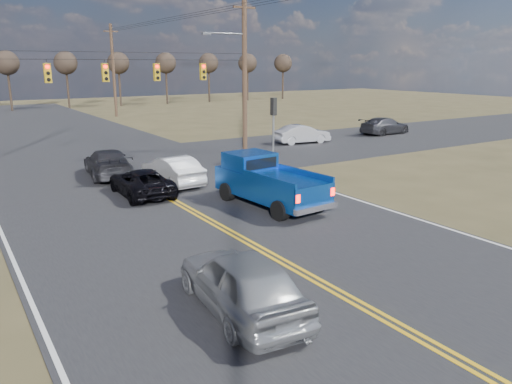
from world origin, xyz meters
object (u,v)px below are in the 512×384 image
black_suv (141,182)px  white_car_queue (172,170)px  silver_suv (242,281)px  dgrey_car_queue (108,163)px  cross_car_east_near (302,134)px  cross_car_east_far (385,126)px  pickup_truck (267,182)px

black_suv → white_car_queue: size_ratio=1.02×
silver_suv → dgrey_car_queue: silver_suv is taller
black_suv → white_car_queue: (2.05, 1.26, 0.10)m
white_car_queue → cross_car_east_near: (13.41, 6.98, -0.01)m
black_suv → cross_car_east_far: size_ratio=0.89×
silver_suv → white_car_queue: 13.61m
pickup_truck → dgrey_car_queue: pickup_truck is taller
silver_suv → cross_car_east_far: (26.23, 20.29, -0.06)m
black_suv → dgrey_car_queue: (-0.13, 4.65, 0.12)m
black_suv → dgrey_car_queue: dgrey_car_queue is taller
dgrey_car_queue → cross_car_east_near: size_ratio=1.19×
pickup_truck → black_suv: (-3.88, 4.40, -0.40)m
pickup_truck → silver_suv: pickup_truck is taller
silver_suv → black_suv: (1.80, 11.79, -0.17)m
silver_suv → cross_car_east_far: silver_suv is taller
silver_suv → dgrey_car_queue: 16.53m
silver_suv → dgrey_car_queue: bearing=-90.5°
pickup_truck → black_suv: pickup_truck is taller
silver_suv → dgrey_car_queue: (1.67, 16.45, -0.05)m
cross_car_east_far → white_car_queue: bearing=103.3°
black_suv → white_car_queue: white_car_queue is taller
silver_suv → white_car_queue: silver_suv is taller
silver_suv → cross_car_east_near: 26.44m
black_suv → pickup_truck: bearing=133.1°
silver_suv → cross_car_east_near: size_ratio=1.08×
white_car_queue → dgrey_car_queue: dgrey_car_queue is taller
pickup_truck → dgrey_car_queue: size_ratio=1.13×
cross_car_east_near → silver_suv: bearing=147.1°
cross_car_east_near → white_car_queue: bearing=125.3°
pickup_truck → cross_car_east_near: 17.15m
silver_suv → cross_car_east_far: size_ratio=0.93×
cross_car_east_near → cross_car_east_far: (8.97, 0.25, 0.02)m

